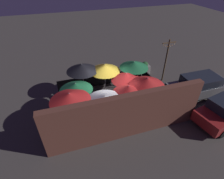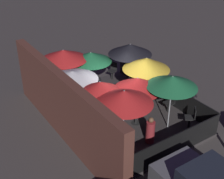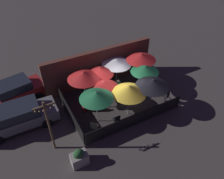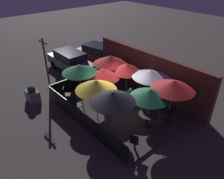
{
  "view_description": "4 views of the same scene",
  "coord_description": "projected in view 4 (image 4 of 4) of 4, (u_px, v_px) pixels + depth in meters",
  "views": [
    {
      "loc": [
        2.77,
        8.78,
        7.98
      ],
      "look_at": [
        -0.0,
        0.12,
        1.39
      ],
      "focal_mm": 28.0,
      "sensor_mm": 36.0,
      "label": 1
    },
    {
      "loc": [
        -9.57,
        6.84,
        7.9
      ],
      "look_at": [
        0.59,
        0.01,
        1.07
      ],
      "focal_mm": 50.0,
      "sensor_mm": 36.0,
      "label": 2
    },
    {
      "loc": [
        -5.69,
        -9.92,
        10.47
      ],
      "look_at": [
        -0.26,
        0.24,
        1.11
      ],
      "focal_mm": 35.0,
      "sensor_mm": 36.0,
      "label": 3
    },
    {
      "loc": [
        7.73,
        -7.17,
        7.51
      ],
      "look_at": [
        -0.29,
        -0.1,
        1.28
      ],
      "focal_mm": 35.0,
      "sensor_mm": 36.0,
      "label": 4
    }
  ],
  "objects": [
    {
      "name": "light_post",
      "position": [
        46.0,
        61.0,
        14.15
      ],
      "size": [
        1.1,
        0.12,
        3.52
      ],
      "color": "brown",
      "rests_on": "ground_plane"
    },
    {
      "name": "patio_chair_0",
      "position": [
        117.0,
        100.0,
        12.58
      ],
      "size": [
        0.45,
        0.45,
        0.96
      ],
      "rotation": [
        0.0,
        0.0,
        -3.01
      ],
      "color": "black",
      "rests_on": "patio_deck"
    },
    {
      "name": "patio_umbrella_3",
      "position": [
        79.0,
        69.0,
        12.42
      ],
      "size": [
        2.02,
        2.02,
        2.39
      ],
      "color": "#B2B2B7",
      "rests_on": "patio_deck"
    },
    {
      "name": "parked_car_0",
      "position": [
        70.0,
        61.0,
        17.08
      ],
      "size": [
        4.58,
        1.82,
        1.62
      ],
      "rotation": [
        0.0,
        0.0,
        -0.01
      ],
      "color": "#5B5B60",
      "rests_on": "ground_plane"
    },
    {
      "name": "patio_chair_2",
      "position": [
        135.0,
        141.0,
        9.68
      ],
      "size": [
        0.53,
        0.53,
        0.95
      ],
      "rotation": [
        0.0,
        0.0,
        1.98
      ],
      "color": "black",
      "rests_on": "patio_deck"
    },
    {
      "name": "patio_umbrella_8",
      "position": [
        113.0,
        97.0,
        9.76
      ],
      "size": [
        2.12,
        2.12,
        2.45
      ],
      "color": "#B2B2B7",
      "rests_on": "patio_deck"
    },
    {
      "name": "fence_front",
      "position": [
        81.0,
        118.0,
        11.19
      ],
      "size": [
        6.78,
        0.05,
        0.95
      ],
      "color": "black",
      "rests_on": "patio_deck"
    },
    {
      "name": "patio_umbrella_2",
      "position": [
        173.0,
        85.0,
        10.71
      ],
      "size": [
        2.2,
        2.2,
        2.44
      ],
      "color": "#B2B2B7",
      "rests_on": "patio_deck"
    },
    {
      "name": "patio_umbrella_5",
      "position": [
        151.0,
        74.0,
        12.23
      ],
      "size": [
        2.17,
        2.17,
        2.2
      ],
      "color": "#B2B2B7",
      "rests_on": "patio_deck"
    },
    {
      "name": "patio_chair_3",
      "position": [
        77.0,
        105.0,
        12.19
      ],
      "size": [
        0.42,
        0.42,
        0.92
      ],
      "rotation": [
        0.0,
        0.0,
        1.52
      ],
      "color": "black",
      "rests_on": "patio_deck"
    },
    {
      "name": "patio_umbrella_6",
      "position": [
        96.0,
        85.0,
        10.95
      ],
      "size": [
        2.13,
        2.13,
        2.35
      ],
      "color": "#B2B2B7",
      "rests_on": "patio_deck"
    },
    {
      "name": "dining_table_2",
      "position": [
        169.0,
        112.0,
        11.53
      ],
      "size": [
        0.86,
        0.86,
        0.71
      ],
      "color": "black",
      "rests_on": "patio_deck"
    },
    {
      "name": "parked_car_1",
      "position": [
        98.0,
        54.0,
        18.46
      ],
      "size": [
        4.29,
        2.43,
        1.62
      ],
      "rotation": [
        0.0,
        0.0,
        0.19
      ],
      "color": "maroon",
      "rests_on": "ground_plane"
    },
    {
      "name": "patron_0",
      "position": [
        95.0,
        85.0,
        14.2
      ],
      "size": [
        0.49,
        0.49,
        1.14
      ],
      "rotation": [
        0.0,
        0.0,
        3.8
      ],
      "color": "maroon",
      "rests_on": "patio_deck"
    },
    {
      "name": "patio_umbrella_7",
      "position": [
        127.0,
        67.0,
        12.99
      ],
      "size": [
        1.89,
        1.89,
        2.26
      ],
      "color": "#B2B2B7",
      "rests_on": "patio_deck"
    },
    {
      "name": "dining_table_0",
      "position": [
        103.0,
        93.0,
        13.15
      ],
      "size": [
        0.72,
        0.72,
        0.73
      ],
      "color": "black",
      "rests_on": "patio_deck"
    },
    {
      "name": "patio_deck",
      "position": [
        116.0,
        109.0,
        12.86
      ],
      "size": [
        6.98,
        4.99,
        0.12
      ],
      "color": "#383333",
      "rests_on": "ground_plane"
    },
    {
      "name": "planter_box",
      "position": [
        32.0,
        95.0,
        13.42
      ],
      "size": [
        0.9,
        0.63,
        1.09
      ],
      "color": "gray",
      "rests_on": "ground_plane"
    },
    {
      "name": "building_wall",
      "position": [
        149.0,
        74.0,
        13.72
      ],
      "size": [
        8.58,
        0.36,
        2.86
      ],
      "color": "brown",
      "rests_on": "ground_plane"
    },
    {
      "name": "ground_plane",
      "position": [
        116.0,
        110.0,
        12.89
      ],
      "size": [
        60.0,
        60.0,
        0.0
      ],
      "primitive_type": "plane",
      "color": "#423D3A"
    },
    {
      "name": "patio_umbrella_4",
      "position": [
        110.0,
        60.0,
        13.63
      ],
      "size": [
        2.15,
        2.15,
        2.4
      ],
      "color": "#B2B2B7",
      "rests_on": "patio_deck"
    },
    {
      "name": "dining_table_1",
      "position": [
        148.0,
        116.0,
        11.13
      ],
      "size": [
        0.96,
        0.96,
        0.76
      ],
      "color": "black",
      "rests_on": "patio_deck"
    },
    {
      "name": "patio_chair_1",
      "position": [
        66.0,
        94.0,
        13.17
      ],
      "size": [
        0.56,
        0.56,
        0.94
      ],
      "rotation": [
        0.0,
        0.0,
        0.85
      ],
      "color": "black",
      "rests_on": "patio_deck"
    },
    {
      "name": "patio_umbrella_1",
      "position": [
        150.0,
        93.0,
        10.44
      ],
      "size": [
        1.98,
        1.98,
        2.21
      ],
      "color": "#B2B2B7",
      "rests_on": "patio_deck"
    },
    {
      "name": "patio_umbrella_0",
      "position": [
        103.0,
        73.0,
        12.47
      ],
      "size": [
        1.96,
        1.96,
        2.19
      ],
      "color": "#B2B2B7",
      "rests_on": "patio_deck"
    },
    {
      "name": "patron_1",
      "position": [
        130.0,
        99.0,
        12.63
      ],
      "size": [
        0.41,
        0.41,
        1.28
      ],
      "rotation": [
        0.0,
        0.0,
        1.65
      ],
      "color": "#236642",
      "rests_on": "patio_deck"
    },
    {
      "name": "fence_side_left",
      "position": [
        82.0,
        80.0,
        14.82
      ],
      "size": [
        0.05,
        4.79,
        0.95
      ],
      "color": "black",
      "rests_on": "patio_deck"
    }
  ]
}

